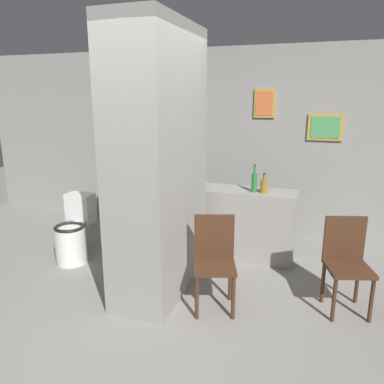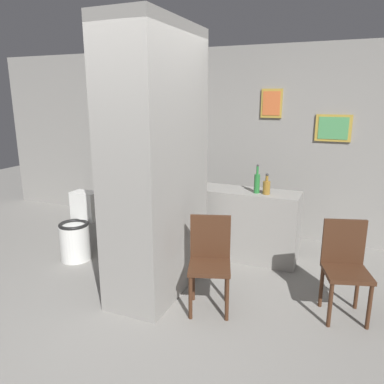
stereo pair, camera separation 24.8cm
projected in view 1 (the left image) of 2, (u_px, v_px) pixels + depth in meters
The scene contains 10 objects.
ground_plane at pixel (133, 319), 3.36m from camera, with size 14.00×14.00×0.00m, color gray.
wall_back at pixel (215, 141), 5.44m from camera, with size 8.00×0.09×2.60m.
pillar_center at pixel (159, 165), 3.61m from camera, with size 0.60×1.26×2.60m.
counter_shelf at pixel (235, 223), 4.63m from camera, with size 1.45×0.44×0.85m.
toilet at pixel (74, 234), 4.49m from camera, with size 0.36×0.52×0.79m.
chair_near_pillar at pixel (214, 258), 3.48m from camera, with size 0.48×0.48×0.87m.
chair_by_doorway at pixel (346, 260), 3.43m from camera, with size 0.47×0.47×0.87m.
bicycle at pixel (169, 219), 5.03m from camera, with size 1.57×0.42×0.70m.
bottle_tall at pixel (254, 182), 4.36m from camera, with size 0.07×0.07×0.34m.
bottle_short at pixel (264, 186), 4.32m from camera, with size 0.08×0.08×0.24m.
Camera 1 is at (1.49, -2.63, 1.95)m, focal length 35.00 mm.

